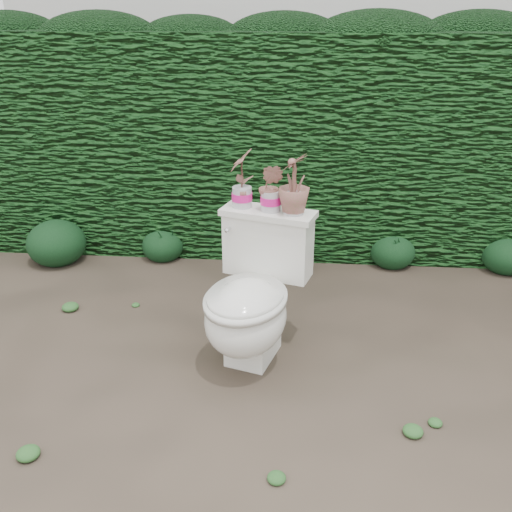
# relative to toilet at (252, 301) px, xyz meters

# --- Properties ---
(ground) EXTENTS (60.00, 60.00, 0.00)m
(ground) POSITION_rel_toilet_xyz_m (0.10, 0.16, -0.36)
(ground) COLOR brown
(ground) RESTS_ON ground
(hedge) EXTENTS (8.00, 1.00, 1.60)m
(hedge) POSITION_rel_toilet_xyz_m (0.10, 1.76, 0.44)
(hedge) COLOR #1F5B1E
(hedge) RESTS_ON ground
(toilet) EXTENTS (0.63, 0.78, 0.78)m
(toilet) POSITION_rel_toilet_xyz_m (0.00, 0.00, 0.00)
(toilet) COLOR white
(toilet) RESTS_ON ground
(potted_plant_left) EXTENTS (0.12, 0.17, 0.31)m
(potted_plant_left) POSITION_rel_toilet_xyz_m (-0.07, 0.27, 0.57)
(potted_plant_left) COLOR #326E22
(potted_plant_left) RESTS_ON toilet
(potted_plant_center) EXTENTS (0.16, 0.15, 0.24)m
(potted_plant_center) POSITION_rel_toilet_xyz_m (0.08, 0.23, 0.54)
(potted_plant_center) COLOR #326E22
(potted_plant_center) RESTS_ON toilet
(potted_plant_right) EXTENTS (0.22, 0.22, 0.30)m
(potted_plant_right) POSITION_rel_toilet_xyz_m (0.20, 0.19, 0.57)
(potted_plant_right) COLOR #326E22
(potted_plant_right) RESTS_ON toilet
(liriope_clump_1) EXTENTS (0.43, 0.43, 0.34)m
(liriope_clump_1) POSITION_rel_toilet_xyz_m (-1.56, 1.15, -0.18)
(liriope_clump_1) COLOR #153D1A
(liriope_clump_1) RESTS_ON ground
(liriope_clump_2) EXTENTS (0.31, 0.31, 0.25)m
(liriope_clump_2) POSITION_rel_toilet_xyz_m (-0.79, 1.28, -0.23)
(liriope_clump_2) COLOR #153D1A
(liriope_clump_2) RESTS_ON ground
(liriope_clump_3) EXTENTS (0.43, 0.43, 0.35)m
(liriope_clump_3) POSITION_rel_toilet_xyz_m (0.10, 1.14, -0.18)
(liriope_clump_3) COLOR #153D1A
(liriope_clump_3) RESTS_ON ground
(liriope_clump_4) EXTENTS (0.33, 0.33, 0.26)m
(liriope_clump_4) POSITION_rel_toilet_xyz_m (0.92, 1.29, -0.22)
(liriope_clump_4) COLOR #153D1A
(liriope_clump_4) RESTS_ON ground
(liriope_clump_5) EXTENTS (0.34, 0.34, 0.27)m
(liriope_clump_5) POSITION_rel_toilet_xyz_m (1.73, 1.26, -0.22)
(liriope_clump_5) COLOR #153D1A
(liriope_clump_5) RESTS_ON ground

